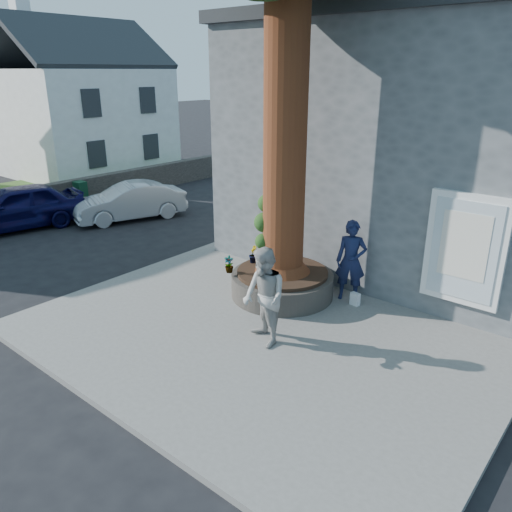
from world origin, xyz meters
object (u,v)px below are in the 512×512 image
Objects in this scene: man at (351,261)px; planter at (282,283)px; car_blue at (15,207)px; woman at (264,297)px; a_board_sign at (80,194)px; car_silver at (130,202)px.

planter is at bearing -171.96° from man.
man reaches higher than car_blue.
planter is 1.62m from man.
woman is at bearing 9.26° from car_blue.
man is (1.26, 0.81, 0.61)m from planter.
planter is at bearing 143.38° from woman.
planter is 0.53× the size of car_blue.
man is 12.21m from a_board_sign.
car_blue reaches higher than planter.
a_board_sign is at bearing 119.99° from car_blue.
planter is at bearing 7.03° from car_silver.
car_silver reaches higher than planter.
a_board_sign is (-0.90, 2.92, -0.24)m from car_blue.
man is at bearing 110.34° from woman.
planter is 2.30× the size of a_board_sign.
a_board_sign is (-2.82, -0.18, -0.13)m from car_silver.
man is at bearing 32.75° from planter.
woman is 12.46m from a_board_sign.
woman is (1.01, -1.92, 0.64)m from planter.
planter is 11.03m from a_board_sign.
planter is 2.26m from woman.
car_blue reaches higher than a_board_sign.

